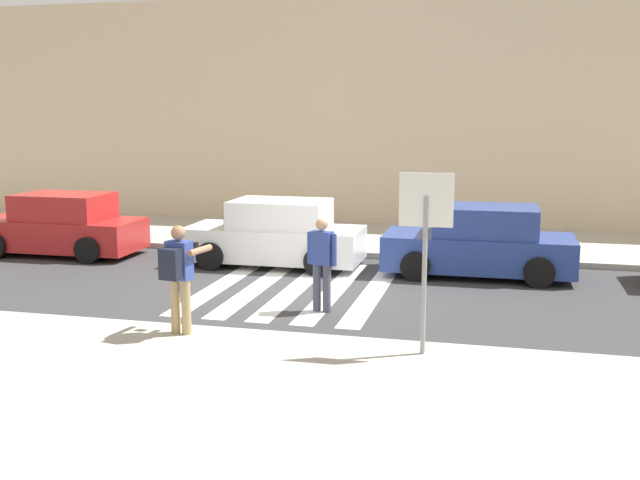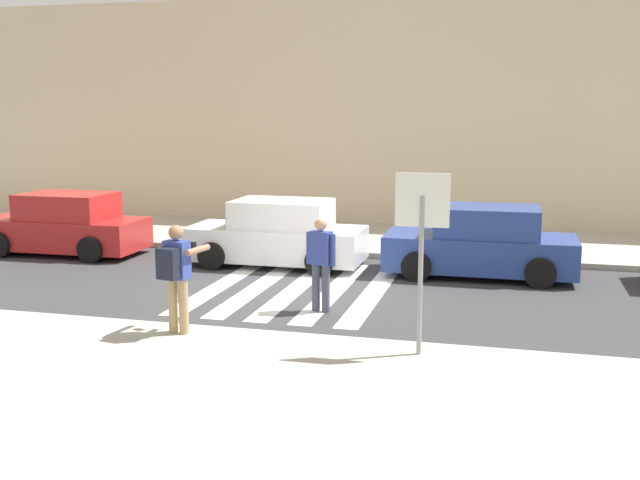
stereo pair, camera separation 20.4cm
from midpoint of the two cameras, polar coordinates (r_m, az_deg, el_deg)
ground_plane at (r=15.21m, az=-1.62°, el=-3.86°), size 120.00×120.00×0.00m
sidewalk_near at (r=9.67m, az=-12.10°, el=-11.90°), size 60.00×6.00×0.14m
sidewalk_far at (r=20.91m, az=2.95°, el=0.14°), size 60.00×4.80×0.14m
building_facade_far at (r=24.93m, az=5.09°, el=9.63°), size 56.00×4.00×7.00m
crosswalk_stripe_0 at (r=15.90m, az=-6.97°, el=-3.31°), size 0.44×5.20×0.01m
crosswalk_stripe_1 at (r=15.63m, az=-4.24°, el=-3.49°), size 0.44×5.20×0.01m
crosswalk_stripe_2 at (r=15.40m, az=-1.41°, el=-3.67°), size 0.44×5.20×0.01m
crosswalk_stripe_3 at (r=15.21m, az=1.49°, el=-3.85°), size 0.44×5.20×0.01m
crosswalk_stripe_4 at (r=15.05m, az=4.47°, el=-4.02°), size 0.44×5.20×0.01m
stop_sign at (r=10.60m, az=8.31°, el=1.26°), size 0.76×0.08×2.62m
photographer_with_backpack at (r=11.84m, az=-10.42°, el=-2.23°), size 0.67×0.91×1.72m
pedestrian_crossing at (r=13.44m, az=0.50°, el=-1.45°), size 0.57×0.32×1.72m
parked_car_red at (r=19.94m, az=-18.59°, el=1.06°), size 4.10×1.92×1.55m
parked_car_white at (r=17.53m, az=-2.90°, el=0.40°), size 4.10×1.92×1.55m
parked_car_blue at (r=16.75m, az=12.56°, el=-0.28°), size 4.10×1.92×1.55m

